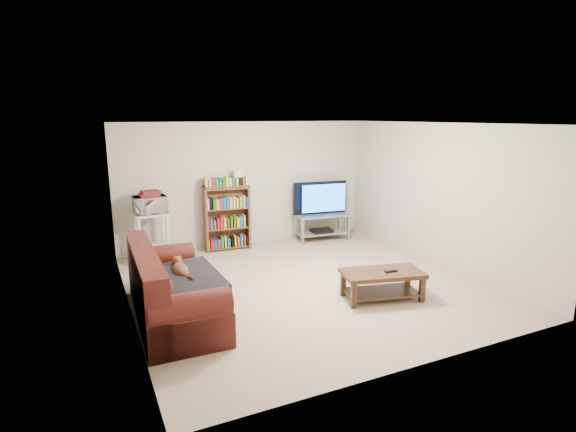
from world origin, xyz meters
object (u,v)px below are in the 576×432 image
tv_stand (322,223)px  bookshelf (227,217)px  coffee_table (382,280)px  sofa (168,294)px

tv_stand → bookshelf: bookshelf is taller
coffee_table → tv_stand: size_ratio=1.09×
sofa → coffee_table: (2.82, -0.63, -0.04)m
sofa → bookshelf: (1.59, 2.59, 0.32)m
bookshelf → sofa: bearing=-117.8°
coffee_table → tv_stand: (0.74, 3.04, 0.08)m
sofa → coffee_table: bearing=-11.4°
sofa → tv_stand: sofa is taller
sofa → bookshelf: 3.06m
coffee_table → tv_stand: bearing=89.8°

